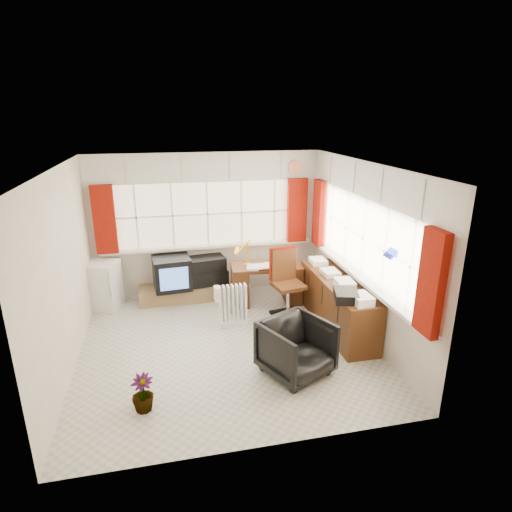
# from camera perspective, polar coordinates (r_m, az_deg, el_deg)

# --- Properties ---
(ground) EXTENTS (4.00, 4.00, 0.00)m
(ground) POSITION_cam_1_polar(r_m,az_deg,el_deg) (6.20, -3.91, -11.75)
(ground) COLOR beige
(ground) RESTS_ON ground
(room_walls) EXTENTS (4.00, 4.00, 4.00)m
(room_walls) POSITION_cam_1_polar(r_m,az_deg,el_deg) (5.59, -4.25, 1.64)
(room_walls) COLOR beige
(room_walls) RESTS_ON ground
(window_back) EXTENTS (3.70, 0.12, 3.60)m
(window_back) POSITION_cam_1_polar(r_m,az_deg,el_deg) (7.60, -6.30, 1.81)
(window_back) COLOR #FFEBC9
(window_back) RESTS_ON room_walls
(window_right) EXTENTS (0.12, 3.70, 3.60)m
(window_right) POSITION_cam_1_polar(r_m,az_deg,el_deg) (6.33, 13.57, -2.10)
(window_right) COLOR #FFEBC9
(window_right) RESTS_ON room_walls
(curtains) EXTENTS (3.83, 3.83, 1.15)m
(curtains) POSITION_cam_1_polar(r_m,az_deg,el_deg) (6.65, 2.50, 4.05)
(curtains) COLOR maroon
(curtains) RESTS_ON room_walls
(overhead_cabinets) EXTENTS (3.98, 3.98, 0.48)m
(overhead_cabinets) POSITION_cam_1_polar(r_m,az_deg,el_deg) (6.57, 2.94, 10.92)
(overhead_cabinets) COLOR silver
(overhead_cabinets) RESTS_ON room_walls
(desk) EXTENTS (1.22, 0.68, 0.72)m
(desk) POSITION_cam_1_polar(r_m,az_deg,el_deg) (7.33, 1.37, -3.40)
(desk) COLOR #562C14
(desk) RESTS_ON ground
(desk_lamp) EXTENTS (0.19, 0.17, 0.45)m
(desk_lamp) POSITION_cam_1_polar(r_m,az_deg,el_deg) (7.13, -1.15, 1.17)
(desk_lamp) COLOR #DCAD09
(desk_lamp) RESTS_ON desk
(task_chair) EXTENTS (0.54, 0.56, 1.11)m
(task_chair) POSITION_cam_1_polar(r_m,az_deg,el_deg) (6.85, 3.93, -3.19)
(task_chair) COLOR black
(task_chair) RESTS_ON ground
(office_chair) EXTENTS (1.02, 1.03, 0.71)m
(office_chair) POSITION_cam_1_polar(r_m,az_deg,el_deg) (5.44, 5.39, -12.14)
(office_chair) COLOR black
(office_chair) RESTS_ON ground
(radiator) EXTENTS (0.45, 0.19, 0.66)m
(radiator) POSITION_cam_1_polar(r_m,az_deg,el_deg) (6.61, -3.12, -7.06)
(radiator) COLOR white
(radiator) RESTS_ON ground
(credenza) EXTENTS (0.50, 2.00, 0.85)m
(credenza) POSITION_cam_1_polar(r_m,az_deg,el_deg) (6.62, 10.78, -6.15)
(credenza) COLOR #562C14
(credenza) RESTS_ON ground
(file_tray) EXTENTS (0.39, 0.45, 0.13)m
(file_tray) POSITION_cam_1_polar(r_m,az_deg,el_deg) (5.83, 11.92, -5.20)
(file_tray) COLOR black
(file_tray) RESTS_ON credenza
(tv_bench) EXTENTS (1.40, 0.50, 0.25)m
(tv_bench) POSITION_cam_1_polar(r_m,az_deg,el_deg) (7.63, -10.01, -4.84)
(tv_bench) COLOR olive
(tv_bench) RESTS_ON ground
(crt_tv) EXTENTS (0.66, 0.62, 0.55)m
(crt_tv) POSITION_cam_1_polar(r_m,az_deg,el_deg) (7.43, -11.14, -2.25)
(crt_tv) COLOR black
(crt_tv) RESTS_ON tv_bench
(hifi_stack) EXTENTS (0.74, 0.54, 0.48)m
(hifi_stack) POSITION_cam_1_polar(r_m,az_deg,el_deg) (7.58, -6.56, -1.94)
(hifi_stack) COLOR black
(hifi_stack) RESTS_ON tv_bench
(mini_fridge) EXTENTS (0.60, 0.60, 0.80)m
(mini_fridge) POSITION_cam_1_polar(r_m,az_deg,el_deg) (7.54, -19.64, -3.72)
(mini_fridge) COLOR white
(mini_fridge) RESTS_ON ground
(spray_bottle_a) EXTENTS (0.12, 0.12, 0.28)m
(spray_bottle_a) POSITION_cam_1_polar(r_m,az_deg,el_deg) (6.66, -3.34, -8.07)
(spray_bottle_a) COLOR silver
(spray_bottle_a) RESTS_ON ground
(spray_bottle_b) EXTENTS (0.10, 0.10, 0.17)m
(spray_bottle_b) POSITION_cam_1_polar(r_m,az_deg,el_deg) (6.95, -2.80, -7.36)
(spray_bottle_b) COLOR #8DD3C5
(spray_bottle_b) RESTS_ON ground
(flower_vase) EXTENTS (0.31, 0.31, 0.44)m
(flower_vase) POSITION_cam_1_polar(r_m,az_deg,el_deg) (5.05, -14.88, -17.26)
(flower_vase) COLOR black
(flower_vase) RESTS_ON ground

